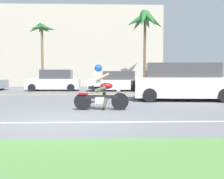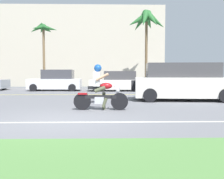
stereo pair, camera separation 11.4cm
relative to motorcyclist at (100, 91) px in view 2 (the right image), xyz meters
name	(u,v)px [view 2 (the right image)]	position (x,y,z in m)	size (l,w,h in m)	color
ground	(75,107)	(-1.01, 0.91, -0.72)	(56.00, 30.00, 0.04)	slate
lane_line_near	(61,122)	(-1.01, -2.34, -0.69)	(50.40, 0.12, 0.01)	silver
lane_line_far	(87,95)	(-1.01, 6.86, -0.69)	(50.40, 0.12, 0.01)	yellow
motorcyclist	(100,91)	(0.00, 0.00, 0.00)	(1.97, 0.64, 1.65)	black
suv_nearby	(183,82)	(3.97, 3.25, 0.20)	(5.01, 2.48, 1.83)	white
parked_car_1	(56,81)	(-3.70, 10.76, 0.06)	(4.07, 1.84, 1.64)	silver
parked_car_2	(117,82)	(1.08, 10.39, 0.02)	(4.13, 1.96, 1.52)	white
palm_tree_1	(146,23)	(3.76, 13.25, 5.07)	(3.57, 3.49, 6.83)	brown
palm_tree_2	(43,32)	(-5.03, 12.51, 4.12)	(2.41, 2.33, 5.60)	brown
building_far	(69,48)	(-3.85, 18.91, 3.47)	(20.24, 4.00, 8.33)	beige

